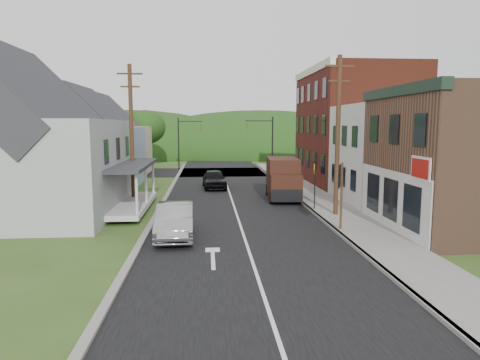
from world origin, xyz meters
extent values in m
plane|color=#2D4719|center=(0.00, 0.00, 0.00)|extent=(120.00, 120.00, 0.00)
cube|color=black|center=(0.00, 10.00, 0.00)|extent=(9.00, 90.00, 0.02)
cube|color=black|center=(0.00, 27.00, 0.00)|extent=(60.00, 9.00, 0.02)
cube|color=slate|center=(5.90, 8.00, 0.07)|extent=(2.80, 55.00, 0.15)
cube|color=slate|center=(4.55, 8.00, 0.07)|extent=(0.20, 55.00, 0.15)
cube|color=slate|center=(-4.65, 8.00, 0.06)|extent=(0.30, 55.00, 0.12)
cube|color=brown|center=(11.30, 0.00, 3.50)|extent=(8.00, 8.00, 7.00)
cube|color=silver|center=(11.30, 7.50, 3.25)|extent=(8.00, 7.00, 6.50)
cube|color=#5F2416|center=(11.30, 17.00, 5.00)|extent=(8.00, 12.00, 10.00)
cube|color=#9B9FA0|center=(-12.00, 6.00, 2.75)|extent=(10.00, 12.00, 5.50)
cube|color=#8BA4BD|center=(-11.00, 17.00, 2.50)|extent=(7.00, 8.00, 5.00)
cube|color=beige|center=(-11.50, 26.00, 2.50)|extent=(7.00, 8.00, 5.00)
cylinder|color=#472D19|center=(5.60, 3.50, 4.50)|extent=(0.26, 0.26, 9.00)
cube|color=#472D19|center=(5.60, 3.50, 8.40)|extent=(1.60, 0.10, 0.10)
cube|color=#472D19|center=(5.60, 3.50, 7.60)|extent=(1.20, 0.10, 0.10)
cylinder|color=#472D19|center=(-6.50, 8.00, 4.50)|extent=(0.26, 0.26, 9.00)
cube|color=#472D19|center=(-6.50, 8.00, 8.40)|extent=(1.60, 0.10, 0.10)
cube|color=#472D19|center=(-6.50, 8.00, 7.60)|extent=(1.20, 0.10, 0.10)
cylinder|color=black|center=(5.00, 23.50, 3.00)|extent=(0.14, 0.14, 6.00)
cylinder|color=black|center=(3.60, 23.50, 5.60)|extent=(2.80, 0.10, 0.10)
imported|color=olive|center=(2.40, 23.50, 4.90)|extent=(0.16, 0.20, 1.00)
cylinder|color=black|center=(-5.00, 30.50, 3.00)|extent=(0.14, 0.14, 6.00)
cylinder|color=black|center=(-3.60, 30.50, 5.60)|extent=(2.80, 0.10, 0.10)
imported|color=olive|center=(-2.40, 30.50, 4.90)|extent=(0.16, 0.20, 1.00)
cylinder|color=#382616|center=(-19.00, 20.00, 2.38)|extent=(0.36, 0.36, 4.76)
ellipsoid|color=black|center=(-19.00, 20.00, 5.95)|extent=(5.80, 5.80, 4.93)
cylinder|color=#382616|center=(-9.00, 32.00, 1.96)|extent=(0.36, 0.36, 3.92)
ellipsoid|color=black|center=(-9.00, 32.00, 4.90)|extent=(4.80, 4.80, 4.08)
ellipsoid|color=black|center=(0.00, 55.00, 0.00)|extent=(90.00, 30.00, 16.00)
imported|color=#9D9DA1|center=(-3.21, -0.35, 0.79)|extent=(1.83, 4.84, 1.57)
imported|color=black|center=(-1.12, 14.88, 0.76)|extent=(2.08, 4.59, 1.53)
cube|color=black|center=(3.65, 9.88, 1.57)|extent=(2.35, 4.08, 2.60)
cube|color=black|center=(3.47, 7.56, 1.12)|extent=(2.16, 1.58, 1.70)
cube|color=black|center=(3.49, 7.74, 1.84)|extent=(1.96, 1.21, 0.04)
cube|color=black|center=(3.42, 6.80, 0.67)|extent=(1.97, 0.28, 0.81)
cylinder|color=black|center=(2.54, 7.72, 0.40)|extent=(0.31, 0.82, 0.81)
cylinder|color=black|center=(4.42, 7.58, 0.40)|extent=(0.31, 0.82, 0.81)
cylinder|color=black|center=(2.81, 11.29, 0.40)|extent=(0.31, 0.82, 0.81)
cylinder|color=black|center=(4.68, 11.15, 0.40)|extent=(0.31, 0.82, 0.81)
cube|color=#472D19|center=(4.80, 0.06, 1.77)|extent=(0.13, 0.13, 3.25)
cube|color=black|center=(4.75, 0.08, 2.80)|extent=(0.78, 1.72, 0.07)
cube|color=silver|center=(4.45, -0.50, 3.21)|extent=(0.22, 0.48, 0.20)
cube|color=silver|center=(4.45, -0.50, 2.80)|extent=(0.24, 0.52, 0.51)
cube|color=silver|center=(4.45, -0.50, 2.38)|extent=(0.22, 0.48, 0.26)
cube|color=silver|center=(4.71, 0.10, 3.21)|extent=(0.22, 0.48, 0.20)
cube|color=silver|center=(4.71, 0.10, 2.80)|extent=(0.24, 0.52, 0.51)
cube|color=silver|center=(4.71, 0.10, 2.38)|extent=(0.22, 0.48, 0.26)
cube|color=silver|center=(4.98, 0.69, 3.21)|extent=(0.22, 0.48, 0.20)
cube|color=silver|center=(4.98, 0.69, 2.80)|extent=(0.24, 0.52, 0.51)
cube|color=silver|center=(4.98, 0.69, 2.38)|extent=(0.22, 0.48, 0.26)
cube|color=silver|center=(4.71, 0.10, 1.87)|extent=(0.18, 0.39, 0.51)
cylinder|color=black|center=(4.80, 5.19, 1.46)|extent=(0.08, 0.08, 2.63)
cube|color=black|center=(4.73, 5.19, 2.56)|extent=(0.25, 0.74, 0.77)
cube|color=yellow|center=(4.75, 5.19, 2.56)|extent=(0.24, 0.67, 0.70)
camera|label=1|loc=(-1.69, -19.97, 5.23)|focal=32.00mm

